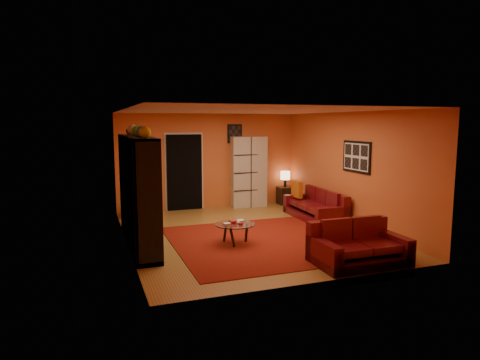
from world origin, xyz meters
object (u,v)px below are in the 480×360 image
object	(u,v)px
loveseat	(357,246)
side_table	(285,195)
sofa	(317,207)
storage_cabinet	(248,172)
table_lamp	(285,176)
bowl_chair	(139,206)
entertainment_unit	(138,191)
coffee_table	(235,226)
tv	(140,193)

from	to	relation	value
loveseat	side_table	bearing A→B (deg)	-11.88
sofa	storage_cabinet	xyz separation A→B (m)	(-1.04, 2.04, 0.70)
storage_cabinet	table_lamp	bearing A→B (deg)	0.40
bowl_chair	side_table	distance (m)	4.24
entertainment_unit	loveseat	world-z (taller)	entertainment_unit
coffee_table	storage_cabinet	world-z (taller)	storage_cabinet
coffee_table	storage_cabinet	distance (m)	3.87
loveseat	table_lamp	size ratio (longest dim) A/B	3.37
tv	storage_cabinet	distance (m)	4.31
side_table	coffee_table	bearing A→B (deg)	-128.74
tv	sofa	bearing A→B (deg)	-80.75
table_lamp	tv	bearing A→B (deg)	-148.67
tv	entertainment_unit	bearing A→B (deg)	132.71
sofa	side_table	distance (m)	2.00
loveseat	table_lamp	xyz separation A→B (m)	(1.17, 5.17, 0.54)
loveseat	bowl_chair	world-z (taller)	loveseat
loveseat	bowl_chair	size ratio (longest dim) A/B	2.29
sofa	bowl_chair	xyz separation A→B (m)	(-4.13, 1.59, 0.01)
entertainment_unit	side_table	size ratio (longest dim) A/B	6.00
coffee_table	side_table	world-z (taller)	side_table
coffee_table	tv	bearing A→B (deg)	157.28
coffee_table	storage_cabinet	size ratio (longest dim) A/B	0.40
entertainment_unit	storage_cabinet	size ratio (longest dim) A/B	1.52
tv	loveseat	size ratio (longest dim) A/B	0.63
tv	sofa	xyz separation A→B (m)	(4.36, 0.71, -0.71)
entertainment_unit	coffee_table	xyz separation A→B (m)	(1.75, -0.67, -0.69)
bowl_chair	coffee_table	bearing A→B (deg)	-63.87
storage_cabinet	bowl_chair	bearing A→B (deg)	-168.63
entertainment_unit	loveseat	bearing A→B (deg)	-35.99
loveseat	side_table	distance (m)	5.30
loveseat	sofa	bearing A→B (deg)	-17.99
storage_cabinet	side_table	size ratio (longest dim) A/B	3.94
side_table	table_lamp	distance (m)	0.57
tv	coffee_table	world-z (taller)	tv
coffee_table	side_table	size ratio (longest dim) A/B	1.59
bowl_chair	side_table	size ratio (longest dim) A/B	1.35
storage_cabinet	side_table	bearing A→B (deg)	0.40
sofa	bowl_chair	world-z (taller)	sofa
coffee_table	entertainment_unit	bearing A→B (deg)	159.17
storage_cabinet	bowl_chair	world-z (taller)	storage_cabinet
coffee_table	table_lamp	distance (m)	4.40
side_table	table_lamp	xyz separation A→B (m)	(-0.00, -0.00, 0.57)
entertainment_unit	storage_cabinet	xyz separation A→B (m)	(3.36, 2.80, -0.07)
coffee_table	side_table	xyz separation A→B (m)	(2.74, 3.42, -0.11)
coffee_table	table_lamp	size ratio (longest dim) A/B	1.73
entertainment_unit	sofa	xyz separation A→B (m)	(4.41, 0.76, -0.76)
storage_cabinet	bowl_chair	xyz separation A→B (m)	(-3.09, -0.46, -0.69)
sofa	side_table	size ratio (longest dim) A/B	4.06
tv	table_lamp	world-z (taller)	tv
table_lamp	side_table	bearing A→B (deg)	45.00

